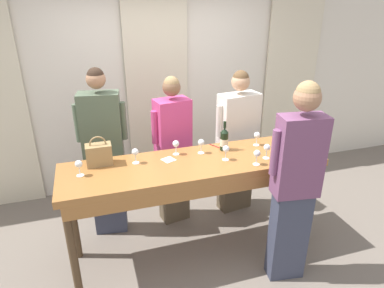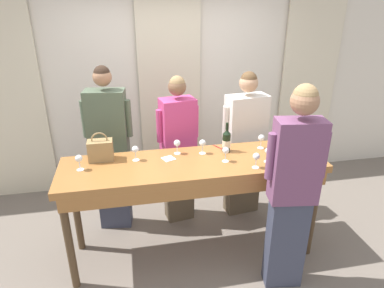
{
  "view_description": "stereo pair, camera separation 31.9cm",
  "coord_description": "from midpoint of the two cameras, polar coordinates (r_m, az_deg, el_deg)",
  "views": [
    {
      "loc": [
        -0.88,
        -2.72,
        2.47
      ],
      "look_at": [
        0.0,
        0.07,
        1.19
      ],
      "focal_mm": 32.0,
      "sensor_mm": 36.0,
      "label": 1
    },
    {
      "loc": [
        -0.57,
        -2.8,
        2.47
      ],
      "look_at": [
        0.0,
        0.07,
        1.19
      ],
      "focal_mm": 32.0,
      "sensor_mm": 36.0,
      "label": 2
    }
  ],
  "objects": [
    {
      "name": "guest_olive_jacket",
      "position": [
        3.71,
        -11.16,
        -1.04
      ],
      "size": [
        0.52,
        0.28,
        1.85
      ],
      "color": "#383D51",
      "rests_on": "ground_plane"
    },
    {
      "name": "curtain_panel_left",
      "position": [
        4.64,
        -26.6,
        7.07
      ],
      "size": [
        0.8,
        0.03,
        2.69
      ],
      "color": "beige",
      "rests_on": "ground_plane"
    },
    {
      "name": "pen",
      "position": [
        3.51,
        6.9,
        -0.56
      ],
      "size": [
        0.07,
        0.12,
        0.01
      ],
      "color": "maroon",
      "rests_on": "tasting_bar"
    },
    {
      "name": "wine_glass_back_left",
      "position": [
        3.19,
        -6.63,
        -1.08
      ],
      "size": [
        0.06,
        0.06,
        0.15
      ],
      "color": "white",
      "rests_on": "tasting_bar"
    },
    {
      "name": "napkin",
      "position": [
        3.24,
        -1.15,
        -2.51
      ],
      "size": [
        0.14,
        0.14,
        0.0
      ],
      "color": "white",
      "rests_on": "tasting_bar"
    },
    {
      "name": "wine_glass_center_right",
      "position": [
        3.52,
        21.5,
        -0.22
      ],
      "size": [
        0.06,
        0.06,
        0.15
      ],
      "color": "white",
      "rests_on": "tasting_bar"
    },
    {
      "name": "wine_glass_center_left",
      "position": [
        3.6,
        17.96,
        0.82
      ],
      "size": [
        0.06,
        0.06,
        0.15
      ],
      "color": "white",
      "rests_on": "tasting_bar"
    },
    {
      "name": "wine_glass_front_mid",
      "position": [
        3.18,
        8.52,
        -1.25
      ],
      "size": [
        0.06,
        0.06,
        0.15
      ],
      "color": "white",
      "rests_on": "tasting_bar"
    },
    {
      "name": "wine_glass_center_mid",
      "position": [
        3.3,
        0.25,
        -0.01
      ],
      "size": [
        0.06,
        0.06,
        0.15
      ],
      "color": "white",
      "rests_on": "tasting_bar"
    },
    {
      "name": "wall_back",
      "position": [
        4.57,
        -1.82,
        10.08
      ],
      "size": [
        12.0,
        0.06,
        2.8
      ],
      "color": "silver",
      "rests_on": "ground_plane"
    },
    {
      "name": "tasting_bar",
      "position": [
        3.23,
        3.14,
        -4.9
      ],
      "size": [
        2.46,
        0.68,
        1.04
      ],
      "color": "#9E6633",
      "rests_on": "ground_plane"
    },
    {
      "name": "wine_glass_by_bottle",
      "position": [
        3.25,
        15.36,
        -1.29
      ],
      "size": [
        0.06,
        0.06,
        0.15
      ],
      "color": "white",
      "rests_on": "tasting_bar"
    },
    {
      "name": "wine_glass_back_right",
      "position": [
        3.53,
        14.04,
        0.84
      ],
      "size": [
        0.06,
        0.06,
        0.15
      ],
      "color": "white",
      "rests_on": "tasting_bar"
    },
    {
      "name": "wine_glass_near_host",
      "position": [
        3.76,
        19.19,
        1.63
      ],
      "size": [
        0.06,
        0.06,
        0.15
      ],
      "color": "white",
      "rests_on": "tasting_bar"
    },
    {
      "name": "wine_glass_by_handbag",
      "position": [
        3.35,
        20.46,
        -1.27
      ],
      "size": [
        0.06,
        0.06,
        0.15
      ],
      "color": "white",
      "rests_on": "tasting_bar"
    },
    {
      "name": "host_pouring",
      "position": [
        3.01,
        19.42,
        -7.14
      ],
      "size": [
        0.5,
        0.26,
        1.88
      ],
      "color": "#383D51",
      "rests_on": "ground_plane"
    },
    {
      "name": "wine_glass_front_right",
      "position": [
        3.32,
        4.52,
        0.01
      ],
      "size": [
        0.06,
        0.06,
        0.15
      ],
      "color": "white",
      "rests_on": "tasting_bar"
    },
    {
      "name": "curtain_panel_center",
      "position": [
        4.53,
        -1.67,
        9.21
      ],
      "size": [
        0.8,
        0.03,
        2.69
      ],
      "color": "beige",
      "rests_on": "ground_plane"
    },
    {
      "name": "wine_glass_back_mid",
      "position": [
        3.11,
        -15.59,
        -2.52
      ],
      "size": [
        0.06,
        0.06,
        0.15
      ],
      "color": "white",
      "rests_on": "tasting_bar"
    },
    {
      "name": "handbag",
      "position": [
        3.25,
        -12.32,
        -1.04
      ],
      "size": [
        0.23,
        0.13,
        0.28
      ],
      "color": "#997A4C",
      "rests_on": "tasting_bar"
    },
    {
      "name": "guest_cream_sweater",
      "position": [
        4.01,
        11.01,
        -0.15
      ],
      "size": [
        0.57,
        0.29,
        1.73
      ],
      "color": "brown",
      "rests_on": "ground_plane"
    },
    {
      "name": "guest_pink_top",
      "position": [
        3.8,
        0.09,
        -1.08
      ],
      "size": [
        0.48,
        0.3,
        1.72
      ],
      "color": "brown",
      "rests_on": "ground_plane"
    },
    {
      "name": "wine_glass_front_left",
      "position": [
        3.12,
        13.58,
        -2.21
      ],
      "size": [
        0.06,
        0.06,
        0.15
      ],
      "color": "white",
      "rests_on": "tasting_bar"
    },
    {
      "name": "wine_bottle",
      "position": [
        3.39,
        8.47,
        0.45
      ],
      "size": [
        0.08,
        0.08,
        0.3
      ],
      "color": "black",
      "rests_on": "tasting_bar"
    },
    {
      "name": "curtain_panel_right",
      "position": [
        5.21,
        20.5,
        9.68
      ],
      "size": [
        0.8,
        0.03,
        2.69
      ],
      "color": "beige",
      "rests_on": "ground_plane"
    },
    {
      "name": "ground_plane",
      "position": [
        3.77,
        2.74,
        -17.27
      ],
      "size": [
        18.0,
        18.0,
        0.0
      ],
      "primitive_type": "plane",
      "color": "#70665B"
    }
  ]
}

